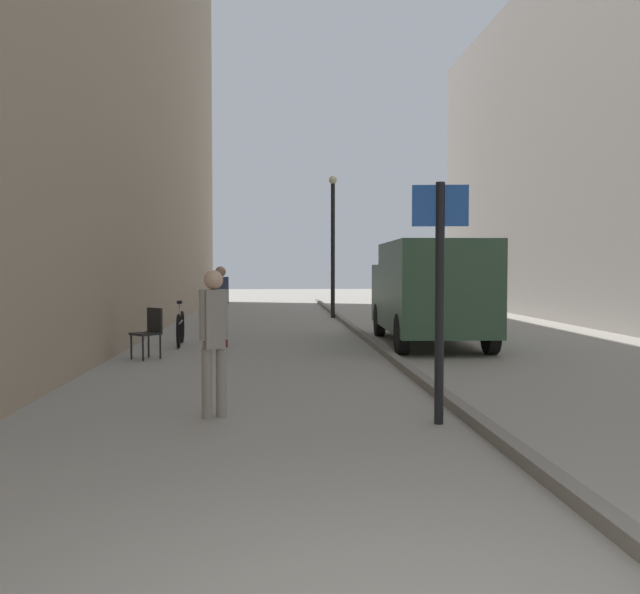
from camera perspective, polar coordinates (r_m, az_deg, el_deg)
ground_plane at (r=14.72m, az=-1.58°, el=-4.15°), size 80.00×80.00×0.00m
kerb_strip at (r=14.86m, az=4.53°, el=-3.86°), size 0.16×40.00×0.12m
pedestrian_main_foreground at (r=14.80m, az=-8.21°, el=-0.29°), size 0.34×0.22×1.72m
pedestrian_mid_block at (r=7.83m, az=-8.77°, el=-2.94°), size 0.32×0.25×1.66m
delivery_van at (r=15.35m, az=9.01°, el=0.62°), size 2.13×5.31×2.24m
street_sign_post at (r=7.50m, az=9.87°, el=1.31°), size 0.60×0.10×2.60m
lamp_post at (r=23.22m, az=1.07°, el=4.99°), size 0.28×0.28×4.76m
bicycle_leaning at (r=15.28m, az=-11.47°, el=-2.52°), size 0.17×1.77×0.98m
cafe_chair_near_window at (r=13.17m, az=-13.90°, el=-2.61°), size 0.62×0.62×0.94m
cafe_chair_by_doorway at (r=19.59m, az=-8.54°, el=-0.93°), size 0.57×0.57×0.94m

